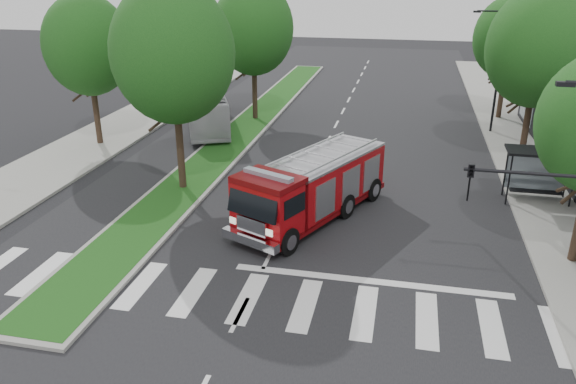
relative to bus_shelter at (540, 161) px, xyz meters
name	(u,v)px	position (x,y,z in m)	size (l,w,h in m)	color
ground	(269,257)	(-11.20, -8.15, -2.04)	(140.00, 140.00, 0.00)	black
sidewalk_right	(554,188)	(1.30, 1.85, -1.96)	(5.00, 80.00, 0.15)	gray
sidewalk_left	(76,153)	(-25.70, 1.85, -1.96)	(5.00, 80.00, 0.15)	gray
median	(248,126)	(-17.20, 9.85, -1.96)	(3.00, 50.00, 0.15)	gray
bus_shelter	(540,161)	(0.00, 0.00, 0.00)	(3.20, 1.60, 2.61)	black
tree_right_mid	(539,48)	(0.30, 5.85, 4.45)	(5.60, 5.60, 9.72)	black
tree_right_far	(510,38)	(0.30, 15.85, 3.80)	(5.00, 5.00, 8.73)	black
tree_median_near	(173,53)	(-17.20, -2.15, 4.77)	(5.80, 5.80, 10.16)	black
tree_median_far	(253,29)	(-17.20, 11.85, 4.45)	(5.60, 5.60, 9.72)	black
tree_left_mid	(88,45)	(-25.20, 3.85, 4.12)	(5.20, 5.20, 9.16)	black
streetlight_right_far	(497,66)	(-0.85, 11.85, 2.44)	(2.11, 0.20, 8.00)	black
fire_engine	(313,187)	(-10.18, -4.15, -0.56)	(6.11, 9.18, 3.09)	#5B0407
city_bus	(206,106)	(-20.11, 9.46, -0.57)	(2.47, 10.54, 2.94)	silver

